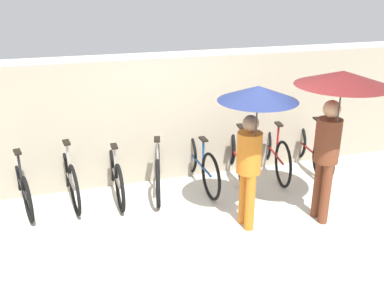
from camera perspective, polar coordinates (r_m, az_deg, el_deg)
The scene contains 12 objects.
ground_plane at distance 5.50m, azimuth 3.22°, elevation -13.58°, with size 30.00×30.00×0.00m, color beige.
back_wall at distance 6.91m, azimuth -2.66°, elevation 3.15°, with size 12.72×0.12×1.99m.
parked_bicycle_0 at distance 6.72m, azimuth -21.84°, elevation -4.89°, with size 0.53×1.65×1.01m.
parked_bicycle_1 at distance 6.66m, azimuth -16.12°, elevation -4.04°, with size 0.44×1.70×1.03m.
parked_bicycle_2 at distance 6.65m, azimuth -10.29°, elevation -3.72°, with size 0.44×1.74×1.01m.
parked_bicycle_3 at distance 6.72m, azimuth -4.55°, elevation -3.12°, with size 0.55×1.74×1.02m.
parked_bicycle_4 at distance 6.87m, azimuth 0.95°, elevation -2.42°, with size 0.44×1.77×1.07m.
parked_bicycle_5 at distance 7.14m, azimuth 5.94°, elevation -1.42°, with size 0.44×1.82×1.03m.
parked_bicycle_6 at distance 7.42m, azimuth 10.76°, elevation -0.85°, with size 0.49×1.80×1.08m.
parked_bicycle_7 at distance 7.71m, azimuth 15.37°, elevation -0.57°, with size 0.44×1.74×0.98m.
pedestrian_leading at distance 5.24m, azimuth 8.33°, elevation 3.22°, with size 0.97×0.97×1.97m.
pedestrian_center at distance 5.59m, azimuth 18.86°, elevation 5.36°, with size 1.15×1.15×2.11m.
Camera 1 is at (-1.60, -4.23, 3.14)m, focal length 40.00 mm.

